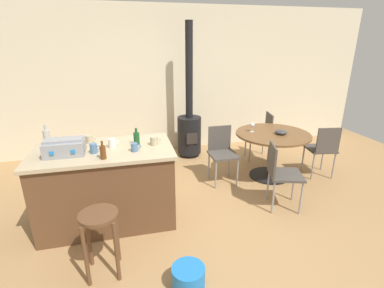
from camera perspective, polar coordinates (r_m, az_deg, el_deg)
The scene contains 22 objects.
ground_plane at distance 3.67m, azimuth 3.76°, elevation -14.33°, with size 8.80×8.80×0.00m, color #A37A4C.
back_wall at distance 5.60m, azimuth -3.98°, elevation 12.53°, with size 8.00×0.10×2.70m, color beige.
kitchen_island at distance 3.52m, azimuth -16.67°, elevation -7.98°, with size 1.55×0.86×0.93m.
wooden_stool at distance 2.78m, azimuth -17.93°, elevation -15.97°, with size 0.35×0.35×0.64m.
dining_table at distance 4.60m, azimuth 15.74°, elevation 0.11°, with size 1.13×1.13×0.73m.
folding_chair_near at distance 5.35m, azimuth 13.80°, elevation 2.30°, with size 0.47×0.47×0.85m.
folding_chair_far at distance 4.35m, azimuth 6.00°, elevation -1.23°, with size 0.40×0.41×0.85m.
folding_chair_left at distance 3.79m, azimuth 17.32°, elevation -5.22°, with size 0.50×0.50×0.86m.
folding_chair_right at distance 4.89m, azimuth 24.73°, elevation -0.61°, with size 0.46×0.46×0.85m.
wood_stove at distance 5.29m, azimuth -0.55°, elevation 3.58°, with size 0.44×0.45×2.39m.
toolbox at distance 3.30m, azimuth -24.17°, elevation -0.56°, with size 0.40×0.29×0.17m.
bottle_0 at distance 3.36m, azimuth -11.04°, elevation 1.14°, with size 0.07×0.07×0.20m.
bottle_1 at distance 3.03m, azimuth -17.41°, elevation -1.53°, with size 0.06×0.06×0.19m.
bottle_2 at distance 3.70m, azimuth -27.08°, elevation 1.27°, with size 0.08×0.08×0.24m.
cup_0 at distance 3.35m, azimuth -15.69°, elevation 0.19°, with size 0.12×0.08×0.10m.
cup_1 at distance 3.17m, azimuth -11.44°, elevation -0.63°, with size 0.11×0.07×0.09m.
cup_2 at distance 3.58m, azimuth -19.87°, elevation 0.92°, with size 0.12×0.08×0.09m.
cup_3 at distance 3.32m, azimuth -7.60°, elevation 0.64°, with size 0.12×0.09×0.10m.
cup_4 at distance 3.23m, azimuth -19.08°, elevation -0.81°, with size 0.11×0.08×0.11m.
wine_glass at distance 4.51m, azimuth 12.01°, elevation 3.71°, with size 0.07×0.07×0.14m.
serving_bowl at distance 4.52m, azimuth 17.40°, elevation 2.32°, with size 0.18×0.18×0.07m, color #383838.
plastic_bucket at distance 2.75m, azimuth -0.74°, elevation -25.26°, with size 0.30×0.30×0.22m, color blue.
Camera 1 is at (-0.94, -2.89, 2.06)m, focal length 26.62 mm.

